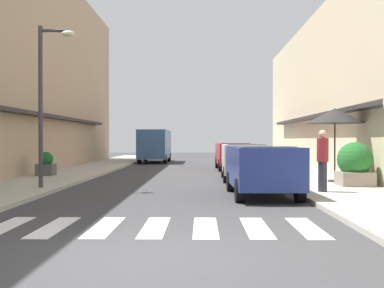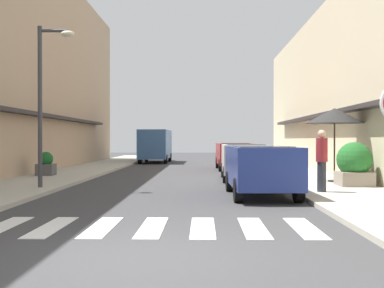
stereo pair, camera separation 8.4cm
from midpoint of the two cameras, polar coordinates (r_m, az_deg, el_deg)
ground_plane at (r=21.25m, az=-1.36°, el=-3.95°), size 80.30×80.30×0.00m
sidewalk_left at (r=22.10m, az=-15.05°, el=-3.64°), size 3.08×51.10×0.12m
sidewalk_right at (r=21.66m, az=12.62°, el=-3.72°), size 3.08×51.10×0.12m
crosswalk at (r=9.13m, az=-4.71°, el=-9.88°), size 6.15×2.20×0.01m
parked_car_near at (r=14.02m, az=8.18°, el=-2.48°), size 1.90×4.16×1.47m
parked_car_mid at (r=19.63m, az=6.15°, el=-1.63°), size 1.86×4.13×1.47m
parked_car_far at (r=26.27m, az=4.87°, el=-1.08°), size 1.90×4.53×1.47m
delivery_van at (r=34.58m, az=-4.53°, el=0.10°), size 2.05×5.42×2.37m
street_lamp at (r=16.14m, az=-17.11°, el=6.36°), size 1.19×0.28×5.19m
cafe_umbrella at (r=18.18m, az=16.55°, el=3.20°), size 2.10×2.10×2.68m
planter_midblock at (r=16.82m, az=18.71°, el=-2.32°), size 1.16×1.16×1.45m
planter_far at (r=21.50m, az=-17.15°, el=-2.35°), size 0.72×0.72×1.01m
pedestrian_walking_near at (r=14.58m, az=15.16°, el=-1.73°), size 0.34×0.34×1.82m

